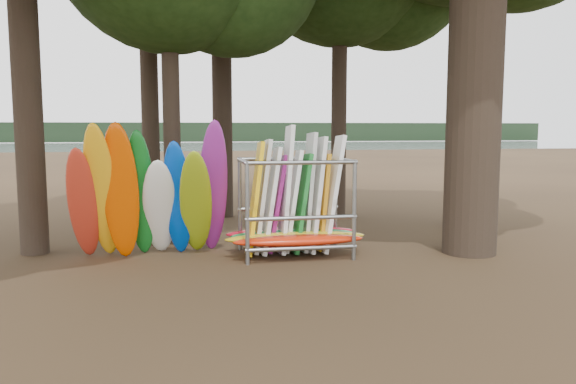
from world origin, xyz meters
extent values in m
plane|color=#47331E|center=(0.00, 0.00, 0.00)|extent=(120.00, 120.00, 0.00)
plane|color=gray|center=(0.00, 60.00, 0.00)|extent=(160.00, 160.00, 0.00)
cube|color=black|center=(0.00, 110.00, 2.00)|extent=(160.00, 4.00, 4.00)
cylinder|color=black|center=(-2.74, 6.33, 5.39)|extent=(0.51, 0.51, 10.77)
cylinder|color=black|center=(3.14, 6.77, 5.08)|extent=(0.48, 0.48, 10.15)
cylinder|color=black|center=(-2.07, 3.15, 4.32)|extent=(0.41, 0.41, 8.65)
cylinder|color=black|center=(5.92, 4.15, 5.90)|extent=(0.51, 0.51, 11.80)
ellipsoid|color=red|center=(-3.91, 1.50, 1.22)|extent=(0.63, 1.57, 2.60)
ellipsoid|color=#FFB314|center=(-3.52, 1.48, 1.47)|extent=(0.73, 1.74, 3.08)
ellipsoid|color=#ED4C00|center=(-3.13, 1.40, 1.48)|extent=(0.80, 1.14, 3.03)
ellipsoid|color=#126E21|center=(-2.74, 1.64, 1.40)|extent=(0.65, 1.28, 2.90)
ellipsoid|color=white|center=(-2.35, 1.66, 1.09)|extent=(0.75, 1.50, 2.32)
ellipsoid|color=#033EB9|center=(-1.96, 1.61, 1.28)|extent=(0.74, 1.22, 2.66)
ellipsoid|color=#8DA915|center=(-1.56, 1.45, 1.19)|extent=(0.78, 1.77, 2.52)
ellipsoid|color=#8B228A|center=(-1.17, 1.73, 1.50)|extent=(0.71, 1.34, 3.10)
ellipsoid|color=red|center=(0.61, 0.85, 0.42)|extent=(2.87, 0.55, 0.24)
ellipsoid|color=gold|center=(0.61, 1.18, 0.42)|extent=(3.17, 0.55, 0.24)
ellipsoid|color=#1A7537|center=(0.61, 1.52, 0.42)|extent=(2.85, 0.55, 0.24)
ellipsoid|color=red|center=(0.61, 1.78, 0.42)|extent=(3.01, 0.55, 0.24)
cube|color=yellow|center=(-0.27, 1.45, 1.26)|extent=(0.43, 0.78, 2.55)
cube|color=silver|center=(-0.10, 1.60, 1.29)|extent=(0.47, 0.79, 2.59)
cube|color=white|center=(0.08, 1.45, 1.20)|extent=(0.49, 0.78, 2.43)
cube|color=#87166A|center=(0.25, 1.65, 1.11)|extent=(0.51, 0.74, 2.24)
cube|color=white|center=(0.43, 1.48, 1.44)|extent=(0.37, 0.81, 2.91)
cube|color=white|center=(0.61, 1.59, 1.16)|extent=(0.47, 0.75, 2.35)
cube|color=#197026|center=(0.78, 1.44, 1.13)|extent=(0.47, 0.76, 2.28)
cube|color=silver|center=(0.96, 1.59, 1.36)|extent=(0.39, 0.81, 2.74)
cube|color=silver|center=(1.13, 1.42, 1.31)|extent=(0.41, 0.78, 2.65)
cube|color=orange|center=(1.31, 1.64, 1.11)|extent=(0.34, 0.76, 2.26)
cube|color=white|center=(1.49, 1.41, 1.34)|extent=(0.56, 0.79, 2.68)
camera|label=1|loc=(-1.82, -10.80, 2.83)|focal=35.00mm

